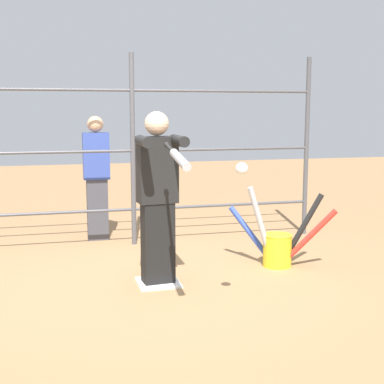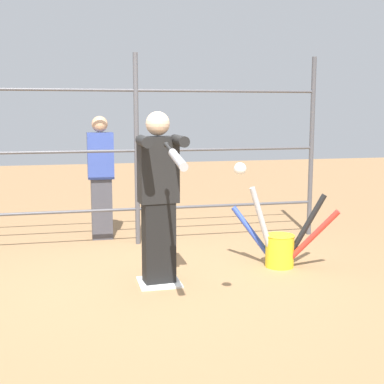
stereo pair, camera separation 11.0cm
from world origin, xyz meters
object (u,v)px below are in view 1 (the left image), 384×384
at_px(softball_in_flight, 242,169).
at_px(bystander_behind_fence, 97,176).
at_px(baseball_bat_swinging, 178,157).
at_px(bat_bucket, 278,245).
at_px(batter, 158,193).

distance_m(softball_in_flight, bystander_behind_fence, 3.19).
bearing_deg(baseball_bat_swinging, bystander_behind_fence, -82.29).
height_order(bat_bucket, bystander_behind_fence, bystander_behind_fence).
height_order(softball_in_flight, bystander_behind_fence, bystander_behind_fence).
relative_size(softball_in_flight, bystander_behind_fence, 0.06).
bearing_deg(baseball_bat_swinging, batter, -91.23).
distance_m(batter, bat_bucket, 1.54).
relative_size(bat_bucket, bystander_behind_fence, 0.60).
relative_size(batter, bat_bucket, 1.72).
relative_size(softball_in_flight, bat_bucket, 0.10).
bearing_deg(batter, bat_bucket, -168.65).
relative_size(baseball_bat_swinging, bystander_behind_fence, 0.56).
distance_m(batter, baseball_bat_swinging, 1.04).
relative_size(batter, baseball_bat_swinging, 1.85).
height_order(baseball_bat_swinging, bat_bucket, baseball_bat_swinging).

